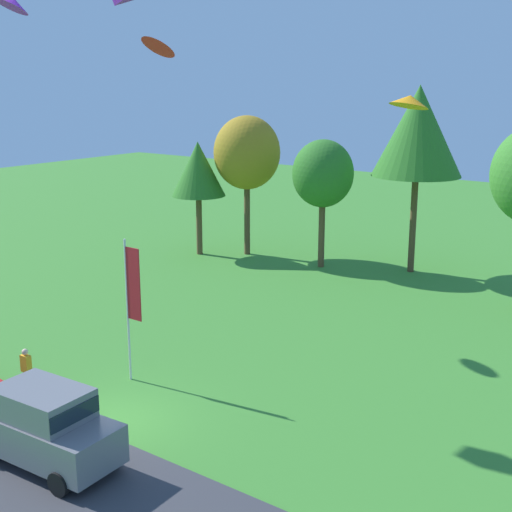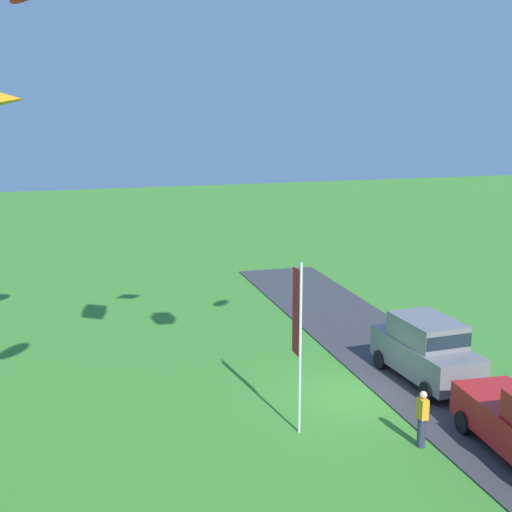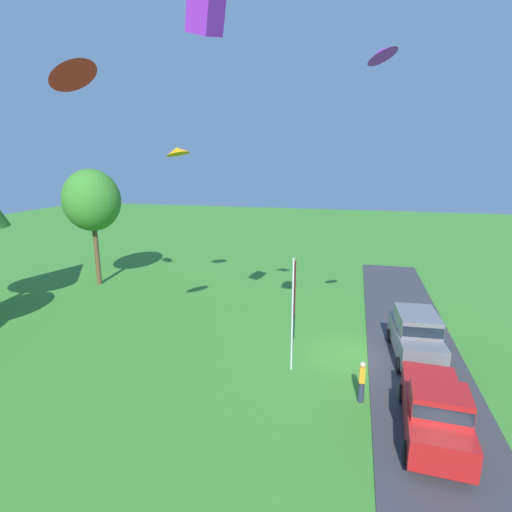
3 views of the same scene
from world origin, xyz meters
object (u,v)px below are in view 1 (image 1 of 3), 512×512
Objects in this scene: tree_right_of_center at (247,153)px; tree_far_right at (418,131)px; car_suv_by_flagpole at (44,423)px; kite_delta_low_drifter at (12,3)px; person_on_lawn at (27,372)px; kite_delta_topmost at (159,44)px; tree_far_left at (198,170)px; kite_delta_trailing_tail at (410,101)px; flag_banner at (132,293)px; tree_lone_near at (323,174)px.

tree_right_of_center is 0.82× the size of tree_far_right.
kite_delta_low_drifter is at bearing 143.75° from car_suv_by_flagpole.
person_on_lawn is at bearing -73.37° from tree_right_of_center.
tree_right_of_center is at bearing 114.24° from car_suv_by_flagpole.
tree_right_of_center is at bearing 108.08° from kite_delta_topmost.
tree_far_left is at bearing -143.80° from tree_right_of_center.
kite_delta_trailing_tail is at bearing 7.83° from kite_delta_topmost.
person_on_lawn is at bearing -174.85° from kite_delta_low_drifter.
kite_delta_low_drifter is (0.75, 0.07, 11.94)m from person_on_lawn.
kite_delta_topmost is at bearing 125.10° from flag_banner.
person_on_lawn is (-4.26, 2.50, -0.42)m from car_suv_by_flagpole.
tree_far_right is (9.89, 2.24, 1.59)m from tree_right_of_center.
flag_banner is (10.62, -15.83, -1.93)m from tree_far_left.
tree_right_of_center reaches higher than tree_lone_near.
person_on_lawn is 1.17× the size of kite_delta_trailing_tail.
car_suv_by_flagpole is at bearing -65.76° from tree_right_of_center.
tree_far_left is 13.16m from tree_far_right.
tree_lone_near is at bearing 92.46° from person_on_lawn.
kite_delta_topmost is (5.94, -9.17, 6.80)m from tree_far_left.
tree_far_left reaches higher than person_on_lawn.
kite_delta_low_drifter is (-3.51, 2.57, 11.52)m from car_suv_by_flagpole.
tree_far_left is at bearing -166.30° from tree_lone_near.
kite_delta_trailing_tail is at bearing -67.85° from tree_far_right.
tree_right_of_center is 5.34m from tree_lone_near.
kite_delta_topmost is at bearing -172.17° from kite_delta_trailing_tail.
flag_banner is at bearing -94.76° from tree_far_right.
kite_delta_topmost reaches higher than kite_delta_trailing_tail.
tree_far_left is 12.87m from kite_delta_topmost.
tree_lone_near reaches higher than tree_far_left.
person_on_lawn is at bearing 149.52° from car_suv_by_flagpole.
tree_lone_near is at bearing 1.33° from tree_right_of_center.
car_suv_by_flagpole is 24.17m from tree_lone_near.
person_on_lawn is 0.25× the size of tree_far_left.
tree_lone_near is 0.71× the size of tree_far_right.
car_suv_by_flagpole is 0.46× the size of tree_far_right.
car_suv_by_flagpole is 2.75× the size of person_on_lawn.
tree_far_left is at bearing 114.33° from person_on_lawn.
kite_delta_low_drifter is at bearing -70.88° from kite_delta_topmost.
tree_far_right is at bearing 12.78° from tree_right_of_center.
tree_lone_near is 18.06m from flag_banner.
kite_delta_topmost reaches higher than tree_right_of_center.
kite_delta_trailing_tail is at bearing 72.95° from car_suv_by_flagpole.
flag_banner is (8.24, -17.57, -2.92)m from tree_right_of_center.
tree_lone_near is at bearing -155.36° from tree_far_right.
tree_right_of_center is 5.31× the size of kite_delta_topmost.
car_suv_by_flagpole is 25.24m from tree_far_left.
kite_delta_low_drifter is (6.91, -20.56, 6.58)m from tree_right_of_center.
kite_delta_topmost reaches higher than tree_lone_near.
tree_lone_near reaches higher than person_on_lawn.
kite_delta_trailing_tail is (6.39, 8.18, 6.52)m from flag_banner.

